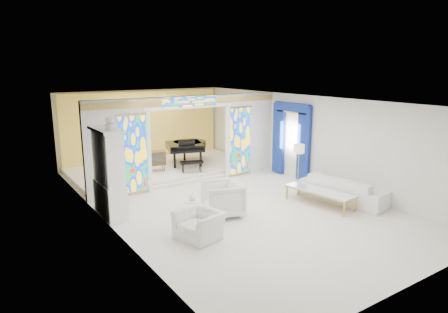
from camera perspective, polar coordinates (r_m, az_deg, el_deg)
floor at (r=12.18m, az=-0.28°, el=-6.13°), size 12.00×12.00×0.00m
ceiling at (r=11.56m, az=-0.30°, el=8.07°), size 7.00×12.00×0.02m
wall_back at (r=17.04m, az=-11.47°, el=4.27°), size 7.00×0.02×3.00m
wall_front at (r=7.70m, az=25.27°, el=-7.07°), size 7.00×0.02×3.00m
wall_left at (r=10.33m, az=-16.73°, el=-1.49°), size 0.02×12.00×3.00m
wall_right at (r=13.98m, az=11.80°, el=2.42°), size 0.02×12.00×3.00m
partition_wall at (r=13.44m, az=-4.97°, el=2.90°), size 7.00×0.22×3.00m
stained_glass_left at (r=12.58m, az=-12.84°, el=0.30°), size 0.90×0.04×2.40m
stained_glass_right at (r=14.48m, az=2.32°, el=2.23°), size 0.90×0.04×2.40m
stained_glass_transom at (r=13.19m, az=-4.85°, el=7.83°), size 2.00×0.04×0.34m
alcove_platform at (r=15.61m, az=-8.58°, el=-1.68°), size 6.80×3.80×0.18m
gold_curtain_back at (r=16.93m, az=-11.32°, el=4.22°), size 6.70×0.10×2.90m
chandelier at (r=15.18m, az=-8.04°, el=7.37°), size 0.48×0.48×0.30m
blue_drapes at (r=14.39m, az=9.56°, el=3.12°), size 0.14×1.85×2.65m
china_cabinet at (r=11.05m, az=-16.14°, el=-2.31°), size 0.56×1.46×2.72m
armchair_left at (r=9.48m, az=-3.55°, el=-9.71°), size 1.11×1.20×0.66m
armchair_right at (r=10.78m, az=-0.18°, el=-6.08°), size 1.27×1.25×0.93m
sofa at (r=12.44m, az=16.81°, el=-4.47°), size 1.45×2.72×0.75m
side_table at (r=10.55m, az=-4.50°, el=-7.18°), size 0.52×0.52×0.54m
vase at (r=10.45m, az=-4.53°, el=-5.66°), size 0.24×0.24×0.21m
coffee_table at (r=11.86m, az=13.51°, el=-4.86°), size 0.94×2.17×0.47m
floor_lamp at (r=13.30m, az=10.67°, el=0.80°), size 0.44×0.44×1.45m
grand_piano at (r=15.86m, az=-5.28°, el=1.51°), size 2.06×2.63×1.01m
tv_console at (r=14.84m, az=-9.61°, el=-0.22°), size 0.72×0.57×0.73m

